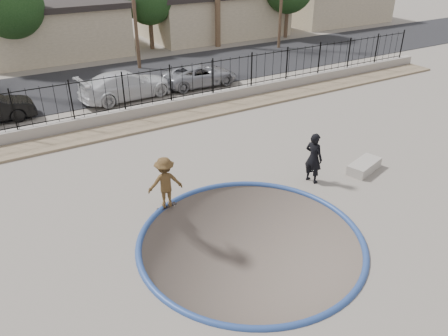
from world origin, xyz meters
name	(u,v)px	position (x,y,z in m)	size (l,w,h in m)	color
ground	(118,129)	(0.00, 12.00, -1.10)	(120.00, 120.00, 2.20)	gray
bowl_pit	(251,240)	(0.00, -1.00, 0.00)	(6.84, 6.84, 1.80)	#534740
coping_ring	(251,240)	(0.00, -1.00, 0.00)	(7.04, 7.04, 0.20)	navy
rock_strip	(134,127)	(0.00, 9.20, 0.06)	(42.00, 1.60, 0.11)	#947E61
retaining_wall	(126,115)	(0.00, 10.30, 0.30)	(42.00, 0.45, 0.60)	#A2998E
fence	(124,92)	(0.00, 10.30, 1.50)	(40.00, 0.04, 1.80)	black
street	(90,85)	(0.00, 17.00, 0.02)	(90.00, 8.00, 0.04)	black
house_center	(52,27)	(0.00, 26.50, 1.97)	(10.60, 8.60, 3.90)	tan
house_east	(212,12)	(14.00, 26.50, 1.97)	(12.60, 8.60, 3.90)	tan
house_east_far	(329,1)	(28.00, 26.50, 1.97)	(11.60, 8.60, 3.90)	tan
street_tree_left	(9,5)	(-3.00, 23.00, 4.19)	(4.32, 4.32, 6.36)	#473323
skater	(165,185)	(-1.49, 1.98, 0.91)	(1.17, 0.67, 1.82)	brown
skateboard	(167,206)	(-1.49, 1.98, 0.05)	(0.74, 0.29, 0.06)	black
videographer	(314,158)	(4.00, 0.88, 0.99)	(0.72, 0.47, 1.97)	black
concrete_ledge	(364,166)	(6.33, 0.45, 0.20)	(1.60, 0.70, 0.40)	#A19A8F
car_c	(126,85)	(1.12, 13.40, 0.80)	(2.14, 5.26, 1.53)	silver
car_d	(200,75)	(5.85, 13.40, 0.66)	(2.09, 4.52, 1.26)	#94959C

